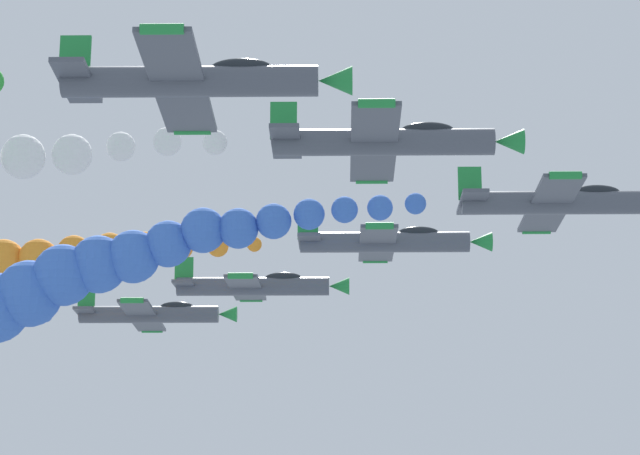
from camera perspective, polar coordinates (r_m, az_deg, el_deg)
airplane_lead at (r=64.76m, az=10.05°, el=1.05°), size 9.57×10.35×2.33m
smoke_trail_lead at (r=65.37m, az=-9.44°, el=-1.84°), size 4.19×22.10×6.75m
airplane_left_inner at (r=72.90m, az=2.85°, el=-0.59°), size 9.57×10.35×2.34m
airplane_right_inner at (r=55.94m, az=2.85°, el=3.60°), size 9.57×10.35×2.34m
airplane_left_outer at (r=80.95m, az=-2.69°, el=-2.45°), size 9.57×10.35×2.34m
airplane_right_outer at (r=48.45m, az=-5.22°, el=6.11°), size 9.57×10.35×2.34m
airplane_trailing at (r=89.31m, az=-7.03°, el=-3.60°), size 9.57×10.35×2.33m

